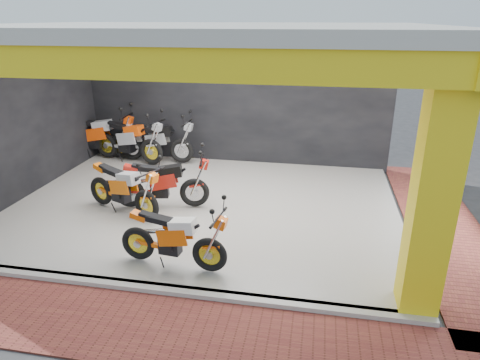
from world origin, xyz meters
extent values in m
plane|color=#2D2D30|center=(0.00, 0.00, 0.00)|extent=(80.00, 80.00, 0.00)
cube|color=silver|center=(0.00, 2.00, 0.05)|extent=(8.00, 6.00, 0.10)
cube|color=beige|center=(0.00, 2.00, 3.60)|extent=(8.40, 6.40, 0.20)
cube|color=black|center=(0.00, 5.10, 1.75)|extent=(8.20, 0.20, 3.50)
cube|color=black|center=(-4.10, 2.00, 1.75)|extent=(0.20, 6.20, 3.50)
cube|color=yellow|center=(3.75, -0.75, 1.75)|extent=(0.50, 0.50, 3.50)
cube|color=yellow|center=(0.00, -1.00, 3.30)|extent=(8.40, 0.30, 0.40)
cube|color=yellow|center=(4.00, 2.00, 3.30)|extent=(0.30, 6.40, 0.40)
cube|color=silver|center=(0.00, -1.02, 0.05)|extent=(8.00, 0.20, 0.10)
cube|color=brown|center=(0.00, -1.80, 0.01)|extent=(9.00, 1.40, 0.03)
cube|color=brown|center=(4.80, 2.00, 0.01)|extent=(1.40, 7.00, 0.03)
camera|label=1|loc=(2.28, -6.04, 3.82)|focal=32.00mm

